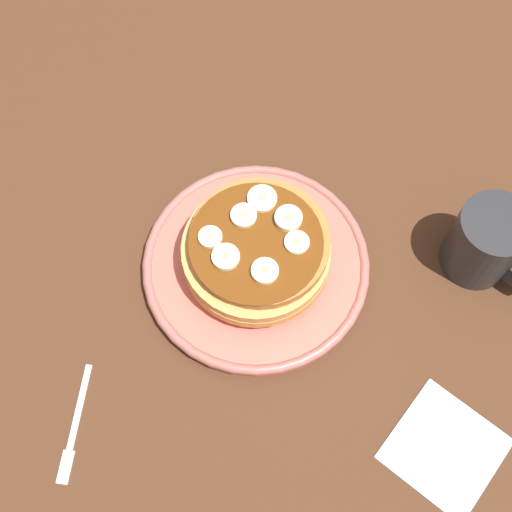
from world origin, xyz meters
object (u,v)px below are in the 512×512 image
(pancake_stack, at_px, (256,251))
(banana_slice_1, at_px, (244,216))
(fork, at_px, (74,430))
(banana_slice_5, at_px, (288,219))
(banana_slice_6, at_px, (262,199))
(coffee_mug, at_px, (488,243))
(banana_slice_2, at_px, (210,237))
(banana_slice_0, at_px, (226,257))
(banana_slice_4, at_px, (297,243))
(napkin, at_px, (445,449))
(plate, at_px, (256,265))
(banana_slice_3, at_px, (265,271))

(pancake_stack, distance_m, banana_slice_1, 0.05)
(fork, bearing_deg, banana_slice_5, 87.97)
(banana_slice_5, height_order, banana_slice_6, banana_slice_5)
(coffee_mug, bearing_deg, banana_slice_2, -134.06)
(banana_slice_0, xyz_separation_m, banana_slice_4, (0.04, 0.07, -0.00))
(banana_slice_4, xyz_separation_m, napkin, (0.26, -0.04, -0.08))
(banana_slice_2, xyz_separation_m, banana_slice_4, (0.07, 0.06, -0.00))
(banana_slice_4, distance_m, banana_slice_6, 0.07)
(banana_slice_0, bearing_deg, napkin, 5.96)
(banana_slice_6, bearing_deg, plate, -52.53)
(banana_slice_0, distance_m, banana_slice_1, 0.05)
(banana_slice_1, xyz_separation_m, banana_slice_2, (-0.01, -0.04, -0.00))
(pancake_stack, height_order, banana_slice_6, banana_slice_6)
(banana_slice_2, distance_m, banana_slice_6, 0.08)
(banana_slice_1, distance_m, banana_slice_6, 0.03)
(banana_slice_2, xyz_separation_m, fork, (0.03, -0.24, -0.08))
(pancake_stack, xyz_separation_m, fork, (-0.00, -0.28, -0.04))
(banana_slice_3, xyz_separation_m, banana_slice_4, (0.00, 0.05, -0.00))
(banana_slice_0, bearing_deg, banana_slice_3, 23.80)
(fork, bearing_deg, banana_slice_6, 94.95)
(banana_slice_4, height_order, banana_slice_6, same)
(banana_slice_1, bearing_deg, banana_slice_0, -65.61)
(banana_slice_6, relative_size, coffee_mug, 0.28)
(pancake_stack, relative_size, coffee_mug, 1.46)
(pancake_stack, xyz_separation_m, banana_slice_6, (-0.03, 0.04, 0.03))
(plate, height_order, banana_slice_3, banana_slice_3)
(plate, bearing_deg, banana_slice_0, -103.69)
(banana_slice_5, height_order, napkin, banana_slice_5)
(banana_slice_4, bearing_deg, banana_slice_3, -90.86)
(pancake_stack, relative_size, napkin, 1.59)
(pancake_stack, xyz_separation_m, banana_slice_5, (0.01, 0.04, 0.03))
(banana_slice_2, bearing_deg, banana_slice_3, 10.72)
(banana_slice_2, distance_m, fork, 0.26)
(coffee_mug, bearing_deg, banana_slice_1, -139.37)
(pancake_stack, bearing_deg, banana_slice_6, 127.64)
(banana_slice_2, height_order, coffee_mug, coffee_mug)
(banana_slice_4, relative_size, banana_slice_6, 0.83)
(pancake_stack, bearing_deg, napkin, -1.49)
(plate, distance_m, coffee_mug, 0.27)
(banana_slice_1, height_order, banana_slice_6, same)
(coffee_mug, distance_m, napkin, 0.24)
(pancake_stack, relative_size, banana_slice_0, 5.62)
(banana_slice_0, distance_m, banana_slice_5, 0.08)
(plate, relative_size, banana_slice_6, 7.95)
(banana_slice_5, bearing_deg, plate, -98.40)
(banana_slice_5, bearing_deg, banana_slice_3, -67.76)
(banana_slice_1, height_order, banana_slice_4, same)
(banana_slice_4, relative_size, banana_slice_5, 0.90)
(plate, height_order, banana_slice_5, banana_slice_5)
(plate, height_order, coffee_mug, coffee_mug)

